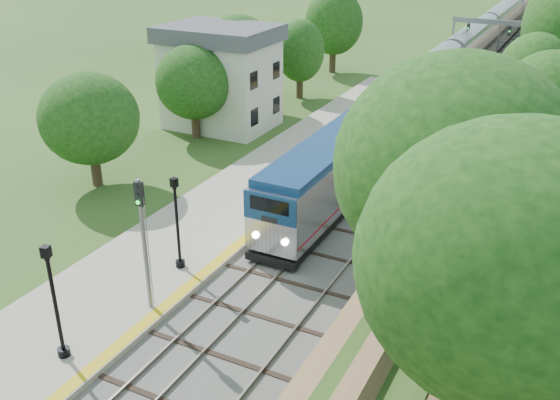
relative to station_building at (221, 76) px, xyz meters
The scene contains 11 objects.
trackbed 34.24m from the station_building, 61.93° to the left, with size 9.50×170.00×0.28m.
platform 16.99m from the station_building, 57.86° to the right, with size 6.40×68.00×0.38m, color gray.
yellow_stripe 18.58m from the station_building, 50.24° to the right, with size 0.55×68.00×0.01m, color gold.
station_building is the anchor object (origin of this frame).
signal_gantry 29.94m from the station_building, 56.62° to the left, with size 8.40×0.38×6.20m.
trees_behind_platform 9.76m from the station_building, 73.13° to the right, with size 7.82×53.32×7.21m.
train 39.59m from the station_building, 69.27° to the left, with size 2.80×112.40×4.11m.
lamppost_mid 29.78m from the station_building, 69.95° to the right, with size 0.47×0.47×4.76m.
lamppost_far 22.97m from the station_building, 63.25° to the right, with size 0.45×0.45×4.59m.
signal_platform 26.23m from the station_building, 64.97° to the right, with size 0.35×0.28×5.92m.
signal_farside 20.93m from the station_building, 15.21° to the right, with size 0.37×0.29×6.72m.
Camera 1 is at (12.29, -11.28, 15.80)m, focal length 40.00 mm.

